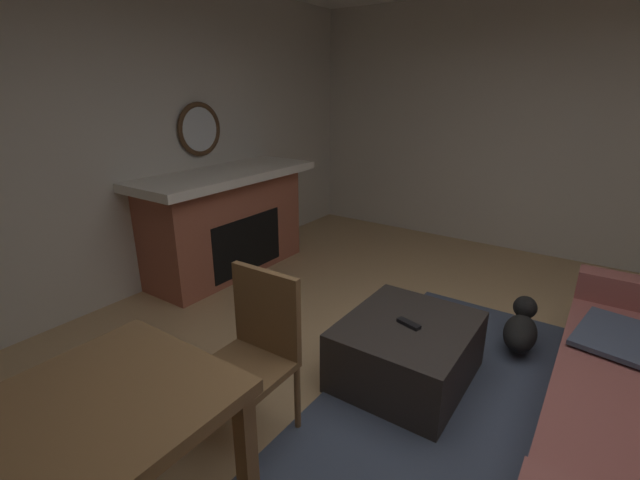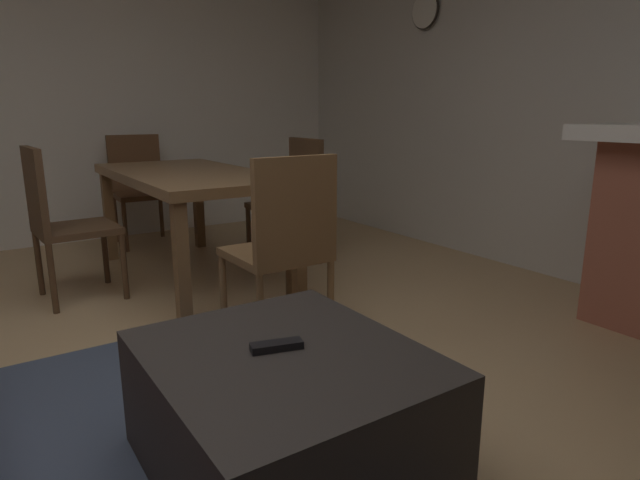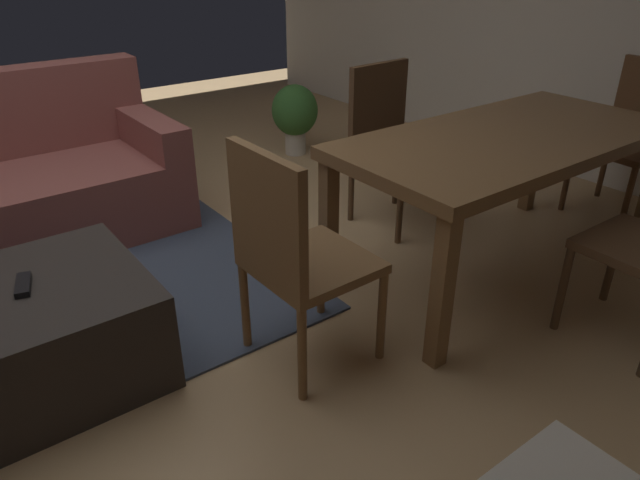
{
  "view_description": "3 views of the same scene",
  "coord_description": "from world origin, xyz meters",
  "px_view_note": "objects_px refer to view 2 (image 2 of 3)",
  "views": [
    {
      "loc": [
        1.98,
        0.48,
        1.85
      ],
      "look_at": [
        0.1,
        -0.82,
        1.04
      ],
      "focal_mm": 24.57,
      "sensor_mm": 36.0,
      "label": 1
    },
    {
      "loc": [
        -1.66,
        0.29,
        1.12
      ],
      "look_at": [
        0.45,
        -1.12,
        0.51
      ],
      "focal_mm": 29.87,
      "sensor_mm": 36.0,
      "label": 2
    },
    {
      "loc": [
        -0.55,
        -2.56,
        1.57
      ],
      "look_at": [
        0.51,
        -1.14,
        0.64
      ],
      "focal_mm": 32.65,
      "sensor_mm": 36.0,
      "label": 3
    }
  ],
  "objects_px": {
    "dining_chair_east": "(139,183)",
    "dining_chair_south": "(294,193)",
    "dining_chair_west": "(284,239)",
    "dining_chair_north": "(59,216)",
    "dining_table": "(189,183)",
    "wall_clock": "(425,10)",
    "tv_remote": "(277,346)",
    "ottoman_coffee_table": "(285,413)"
  },
  "relations": [
    {
      "from": "dining_table",
      "to": "dining_chair_east",
      "type": "distance_m",
      "value": 1.27
    },
    {
      "from": "dining_chair_east",
      "to": "dining_table",
      "type": "bearing_deg",
      "value": 179.81
    },
    {
      "from": "dining_table",
      "to": "dining_chair_west",
      "type": "bearing_deg",
      "value": -179.92
    },
    {
      "from": "dining_chair_north",
      "to": "dining_chair_south",
      "type": "relative_size",
      "value": 1.0
    },
    {
      "from": "dining_chair_west",
      "to": "dining_chair_east",
      "type": "distance_m",
      "value": 2.52
    },
    {
      "from": "dining_chair_south",
      "to": "dining_table",
      "type": "bearing_deg",
      "value": 89.9
    },
    {
      "from": "dining_chair_south",
      "to": "dining_chair_west",
      "type": "bearing_deg",
      "value": 147.23
    },
    {
      "from": "ottoman_coffee_table",
      "to": "dining_table",
      "type": "distance_m",
      "value": 2.24
    },
    {
      "from": "ottoman_coffee_table",
      "to": "wall_clock",
      "type": "relative_size",
      "value": 2.92
    },
    {
      "from": "dining_chair_east",
      "to": "dining_chair_south",
      "type": "height_order",
      "value": "same"
    },
    {
      "from": "ottoman_coffee_table",
      "to": "dining_chair_north",
      "type": "relative_size",
      "value": 0.95
    },
    {
      "from": "dining_table",
      "to": "dining_chair_north",
      "type": "bearing_deg",
      "value": 90.38
    },
    {
      "from": "dining_chair_west",
      "to": "dining_chair_north",
      "type": "bearing_deg",
      "value": 32.96
    },
    {
      "from": "dining_table",
      "to": "wall_clock",
      "type": "distance_m",
      "value": 2.42
    },
    {
      "from": "dining_chair_east",
      "to": "dining_chair_north",
      "type": "xyz_separation_m",
      "value": [
        -1.27,
        0.82,
        0.0
      ]
    },
    {
      "from": "dining_chair_north",
      "to": "wall_clock",
      "type": "height_order",
      "value": "wall_clock"
    },
    {
      "from": "ottoman_coffee_table",
      "to": "dining_chair_south",
      "type": "distance_m",
      "value": 2.53
    },
    {
      "from": "dining_table",
      "to": "ottoman_coffee_table",
      "type": "bearing_deg",
      "value": 166.63
    },
    {
      "from": "dining_chair_east",
      "to": "wall_clock",
      "type": "relative_size",
      "value": 3.08
    },
    {
      "from": "dining_chair_north",
      "to": "dining_chair_south",
      "type": "distance_m",
      "value": 1.63
    },
    {
      "from": "tv_remote",
      "to": "wall_clock",
      "type": "bearing_deg",
      "value": -36.04
    },
    {
      "from": "wall_clock",
      "to": "dining_table",
      "type": "bearing_deg",
      "value": 88.84
    },
    {
      "from": "tv_remote",
      "to": "dining_chair_north",
      "type": "xyz_separation_m",
      "value": [
        2.11,
        0.29,
        0.1
      ]
    },
    {
      "from": "dining_chair_west",
      "to": "wall_clock",
      "type": "relative_size",
      "value": 3.08
    },
    {
      "from": "dining_chair_east",
      "to": "dining_chair_north",
      "type": "bearing_deg",
      "value": 147.19
    },
    {
      "from": "ottoman_coffee_table",
      "to": "dining_table",
      "type": "bearing_deg",
      "value": -13.37
    },
    {
      "from": "dining_table",
      "to": "dining_chair_south",
      "type": "distance_m",
      "value": 0.82
    },
    {
      "from": "dining_table",
      "to": "wall_clock",
      "type": "xyz_separation_m",
      "value": [
        -0.04,
        -2.06,
        1.27
      ]
    },
    {
      "from": "ottoman_coffee_table",
      "to": "wall_clock",
      "type": "xyz_separation_m",
      "value": [
        2.1,
        -2.57,
        1.72
      ]
    },
    {
      "from": "dining_chair_north",
      "to": "wall_clock",
      "type": "distance_m",
      "value": 3.2
    },
    {
      "from": "ottoman_coffee_table",
      "to": "dining_chair_south",
      "type": "height_order",
      "value": "dining_chair_south"
    },
    {
      "from": "dining_chair_west",
      "to": "dining_chair_south",
      "type": "height_order",
      "value": "same"
    },
    {
      "from": "dining_chair_west",
      "to": "dining_table",
      "type": "bearing_deg",
      "value": 0.08
    },
    {
      "from": "dining_chair_east",
      "to": "dining_chair_south",
      "type": "distance_m",
      "value": 1.5
    },
    {
      "from": "wall_clock",
      "to": "dining_chair_east",
      "type": "bearing_deg",
      "value": 57.62
    },
    {
      "from": "dining_chair_east",
      "to": "dining_chair_north",
      "type": "relative_size",
      "value": 1.0
    },
    {
      "from": "dining_table",
      "to": "dining_chair_west",
      "type": "height_order",
      "value": "dining_chair_west"
    },
    {
      "from": "tv_remote",
      "to": "wall_clock",
      "type": "height_order",
      "value": "wall_clock"
    },
    {
      "from": "tv_remote",
      "to": "wall_clock",
      "type": "distance_m",
      "value": 3.63
    },
    {
      "from": "tv_remote",
      "to": "dining_chair_south",
      "type": "relative_size",
      "value": 0.17
    },
    {
      "from": "dining_table",
      "to": "wall_clock",
      "type": "bearing_deg",
      "value": -91.16
    },
    {
      "from": "ottoman_coffee_table",
      "to": "tv_remote",
      "type": "height_order",
      "value": "tv_remote"
    }
  ]
}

